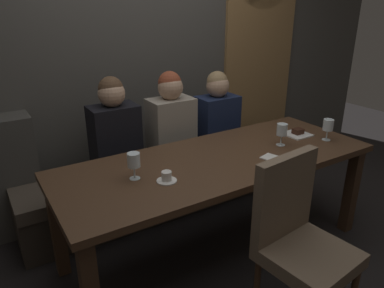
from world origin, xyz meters
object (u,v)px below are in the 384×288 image
(dining_table, at_px, (219,169))
(wine_glass_near_left, at_px, (134,161))
(banquette_bench, at_px, (170,184))
(chair_near_side, at_px, (298,234))
(diner_far_end, at_px, (217,114))
(espresso_cup, at_px, (167,177))
(wine_glass_far_right, at_px, (328,125))
(diner_bearded, at_px, (171,121))
(dessert_plate, at_px, (297,133))
(diner_redhead, at_px, (114,130))
(wine_glass_end_right, at_px, (282,130))

(dining_table, bearing_deg, wine_glass_near_left, 178.59)
(banquette_bench, height_order, chair_near_side, chair_near_side)
(dining_table, relative_size, chair_near_side, 2.24)
(diner_far_end, bearing_deg, chair_near_side, -108.89)
(chair_near_side, bearing_deg, dining_table, 90.35)
(diner_far_end, distance_m, wine_glass_near_left, 1.30)
(chair_near_side, height_order, wine_glass_near_left, chair_near_side)
(chair_near_side, height_order, diner_far_end, diner_far_end)
(espresso_cup, bearing_deg, wine_glass_far_right, -1.82)
(diner_bearded, bearing_deg, dessert_plate, -39.42)
(diner_redhead, height_order, wine_glass_end_right, diner_redhead)
(wine_glass_end_right, bearing_deg, diner_bearded, 124.78)
(wine_glass_end_right, bearing_deg, espresso_cup, -176.26)
(chair_near_side, distance_m, wine_glass_near_left, 1.00)
(diner_redhead, xyz_separation_m, diner_far_end, (0.95, -0.02, -0.02))
(diner_redhead, relative_size, dessert_plate, 4.05)
(banquette_bench, xyz_separation_m, chair_near_side, (0.00, -1.42, 0.33))
(banquette_bench, distance_m, espresso_cup, 1.08)
(diner_redhead, relative_size, wine_glass_end_right, 4.69)
(dining_table, distance_m, espresso_cup, 0.49)
(wine_glass_end_right, bearing_deg, banquette_bench, 124.61)
(chair_near_side, height_order, diner_bearded, diner_bearded)
(chair_near_side, bearing_deg, banquette_bench, 90.18)
(dining_table, bearing_deg, wine_glass_far_right, -10.23)
(diner_bearded, distance_m, wine_glass_far_right, 1.22)
(diner_bearded, relative_size, espresso_cup, 6.41)
(dessert_plate, bearing_deg, dining_table, -177.26)
(dining_table, xyz_separation_m, wine_glass_far_right, (0.89, -0.16, 0.20))
(wine_glass_far_right, xyz_separation_m, dessert_plate, (-0.10, 0.20, -0.10))
(dessert_plate, bearing_deg, diner_far_end, 113.92)
(diner_far_end, bearing_deg, dining_table, -124.86)
(wine_glass_near_left, xyz_separation_m, wine_glass_far_right, (1.50, -0.18, 0.00))
(dining_table, relative_size, wine_glass_near_left, 13.41)
(banquette_bench, distance_m, diner_redhead, 0.74)
(dining_table, bearing_deg, espresso_cup, -165.76)
(diner_bearded, height_order, wine_glass_far_right, diner_bearded)
(wine_glass_end_right, bearing_deg, wine_glass_far_right, -16.10)
(chair_near_side, bearing_deg, wine_glass_far_right, 32.25)
(wine_glass_end_right, xyz_separation_m, dessert_plate, (0.27, 0.09, -0.10))
(banquette_bench, xyz_separation_m, wine_glass_far_right, (0.89, -0.86, 0.63))
(diner_bearded, height_order, diner_far_end, diner_bearded)
(diner_far_end, height_order, wine_glass_far_right, diner_far_end)
(dining_table, height_order, dessert_plate, dessert_plate)
(wine_glass_near_left, xyz_separation_m, dessert_plate, (1.40, 0.02, -0.10))
(diner_redhead, height_order, wine_glass_far_right, diner_redhead)
(diner_redhead, relative_size, wine_glass_far_right, 4.69)
(diner_far_end, relative_size, wine_glass_far_right, 4.39)
(diner_far_end, xyz_separation_m, wine_glass_near_left, (-1.10, -0.69, 0.06))
(diner_bearded, xyz_separation_m, wine_glass_near_left, (-0.62, -0.66, 0.04))
(diner_bearded, height_order, dessert_plate, diner_bearded)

